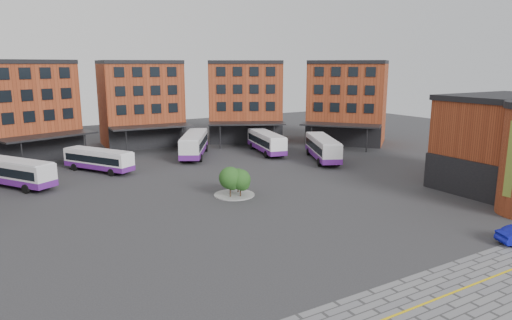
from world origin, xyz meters
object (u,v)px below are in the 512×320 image
bus_d (194,144)px  bus_b (13,172)px  tree_island (236,180)px  bus_c (98,160)px  bus_f (323,148)px  bus_e (266,142)px

bus_d → bus_b: bearing=-136.7°
tree_island → bus_c: 21.98m
bus_c → bus_f: size_ratio=0.84×
bus_b → tree_island: bearing=-72.0°
bus_b → bus_c: bus_b is taller
tree_island → bus_d: bearing=77.9°
bus_b → bus_d: bus_d is taller
bus_e → bus_f: bearing=-52.4°
bus_d → bus_e: bus_d is taller
bus_c → tree_island: bearing=-93.9°
bus_c → bus_e: 25.86m
bus_d → bus_e: size_ratio=1.03×
bus_f → bus_c: bearing=-171.6°
tree_island → bus_b: size_ratio=0.40×
bus_c → bus_d: 15.12m
bus_b → bus_c: size_ratio=1.09×
bus_b → bus_c: 10.56m
bus_e → bus_f: size_ratio=0.99×
bus_f → bus_d: bearing=166.8°
bus_d → bus_e: (11.00, -3.26, -0.15)m
bus_b → bus_e: (35.99, 2.50, 0.04)m
bus_c → bus_f: bearing=-48.7°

